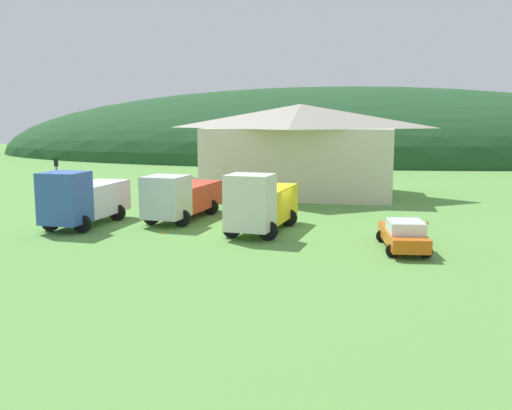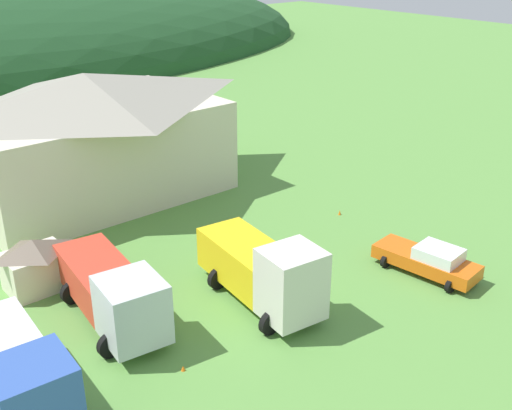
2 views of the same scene
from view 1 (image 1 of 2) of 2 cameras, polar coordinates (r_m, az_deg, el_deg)
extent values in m
plane|color=#5B9342|center=(36.69, 2.42, -2.36)|extent=(200.00, 200.00, 0.00)
ellipsoid|color=#1E4723|center=(108.22, 7.90, 4.87)|extent=(128.56, 60.00, 24.42)
cube|color=beige|center=(52.71, 4.32, 4.26)|extent=(15.85, 11.00, 5.98)
pyramid|color=gray|center=(52.55, 4.37, 8.65)|extent=(17.12, 11.88, 2.09)
cube|color=beige|center=(45.27, -7.09, 0.96)|extent=(2.89, 2.19, 1.99)
pyramid|color=#6B5B4C|center=(45.11, -7.12, 2.64)|extent=(3.12, 2.37, 0.70)
cube|color=#3356AD|center=(37.24, -18.13, 0.67)|extent=(2.66, 2.57, 3.13)
cube|color=black|center=(37.05, -18.28, 1.70)|extent=(1.47, 2.01, 1.00)
cube|color=silver|center=(40.41, -15.28, 0.64)|extent=(2.84, 5.12, 2.07)
cylinder|color=black|center=(36.90, -16.58, -1.79)|extent=(1.10, 0.30, 1.10)
cylinder|color=black|center=(38.07, -19.40, -1.61)|extent=(1.10, 0.30, 1.10)
cylinder|color=black|center=(40.68, -13.37, -0.72)|extent=(1.10, 0.30, 1.10)
cylinder|color=black|center=(41.74, -16.02, -0.58)|extent=(1.10, 0.30, 1.10)
cube|color=silver|center=(37.93, -8.75, 0.80)|extent=(2.79, 2.96, 2.68)
cube|color=black|center=(37.73, -8.86, 1.66)|extent=(1.58, 2.29, 0.86)
cube|color=red|center=(41.63, -6.25, 0.90)|extent=(3.13, 5.71, 1.75)
cylinder|color=black|center=(37.66, -7.22, -1.29)|extent=(1.10, 0.30, 1.10)
cylinder|color=black|center=(38.62, -10.15, -1.11)|extent=(1.10, 0.30, 1.10)
cylinder|color=black|center=(42.07, -4.43, -0.20)|extent=(1.10, 0.30, 1.10)
cylinder|color=black|center=(42.93, -7.12, -0.06)|extent=(1.10, 0.30, 1.10)
cube|color=silver|center=(33.34, -0.59, 0.27)|extent=(2.78, 2.59, 3.19)
cube|color=black|center=(33.14, -0.65, 1.45)|extent=(1.56, 1.99, 1.02)
cube|color=yellow|center=(36.96, 1.25, 0.19)|extent=(3.14, 5.47, 2.03)
cylinder|color=black|center=(33.29, 1.23, -2.53)|extent=(1.10, 0.30, 1.10)
cylinder|color=black|center=(33.97, -2.35, -2.31)|extent=(1.10, 0.30, 1.10)
cylinder|color=black|center=(37.57, 3.20, -1.25)|extent=(1.10, 0.30, 1.10)
cylinder|color=black|center=(38.18, -0.02, -1.08)|extent=(1.10, 0.30, 1.10)
cube|color=#DB5E13|center=(31.96, 14.13, -3.01)|extent=(2.48, 5.55, 0.70)
cube|color=silver|center=(31.22, 14.38, -2.06)|extent=(1.97, 2.33, 0.62)
cylinder|color=black|center=(30.44, 16.23, -4.35)|extent=(0.68, 0.24, 0.68)
cylinder|color=black|center=(30.14, 13.16, -4.36)|extent=(0.68, 0.24, 0.68)
cylinder|color=black|center=(33.94, 14.95, -2.97)|extent=(0.68, 0.24, 0.68)
cylinder|color=black|center=(33.67, 12.19, -2.97)|extent=(0.68, 0.24, 0.68)
cylinder|color=#4C4C51|center=(42.99, -18.78, 1.21)|extent=(0.12, 0.12, 3.57)
cube|color=black|center=(42.79, -18.91, 3.95)|extent=(0.20, 0.24, 0.55)
sphere|color=red|center=(42.90, -18.82, 3.96)|extent=(0.14, 0.14, 0.14)
cone|color=orange|center=(39.87, 16.35, -1.82)|extent=(0.36, 0.36, 0.61)
cone|color=orange|center=(35.62, -9.03, -2.80)|extent=(0.36, 0.36, 0.45)
camera|label=2|loc=(29.00, -47.18, 24.30)|focal=43.54mm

